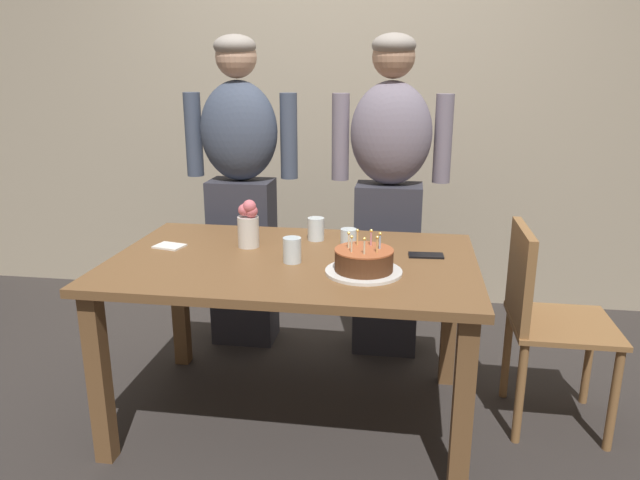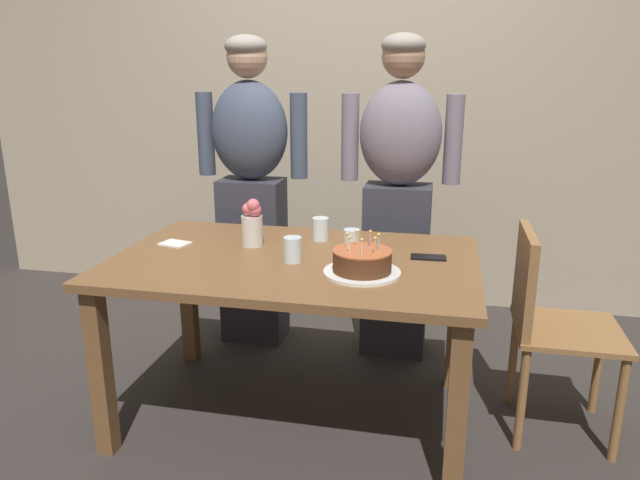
{
  "view_description": "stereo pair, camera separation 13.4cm",
  "coord_description": "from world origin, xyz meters",
  "views": [
    {
      "loc": [
        0.46,
        -2.28,
        1.49
      ],
      "look_at": [
        0.12,
        -0.06,
        0.84
      ],
      "focal_mm": 33.23,
      "sensor_mm": 36.0,
      "label": 1
    },
    {
      "loc": [
        0.6,
        -2.26,
        1.49
      ],
      "look_at": [
        0.12,
        -0.06,
        0.84
      ],
      "focal_mm": 33.23,
      "sensor_mm": 36.0,
      "label": 2
    }
  ],
  "objects": [
    {
      "name": "napkin_stack",
      "position": [
        -0.57,
        0.08,
        0.74
      ],
      "size": [
        0.14,
        0.12,
        0.01
      ],
      "primitive_type": "cube",
      "rotation": [
        0.0,
        0.0,
        -0.23
      ],
      "color": "white",
      "rests_on": "dining_table"
    },
    {
      "name": "dining_chair",
      "position": [
        1.03,
        0.13,
        0.52
      ],
      "size": [
        0.42,
        0.42,
        0.87
      ],
      "rotation": [
        0.0,
        0.0,
        1.57
      ],
      "color": "olive",
      "rests_on": "ground_plane"
    },
    {
      "name": "birthday_cake",
      "position": [
        0.3,
        -0.14,
        0.78
      ],
      "size": [
        0.3,
        0.3,
        0.16
      ],
      "color": "white",
      "rests_on": "dining_table"
    },
    {
      "name": "water_glass_near",
      "position": [
        0.21,
        0.18,
        0.78
      ],
      "size": [
        0.07,
        0.07,
        0.09
      ],
      "primitive_type": "cylinder",
      "color": "silver",
      "rests_on": "dining_table"
    },
    {
      "name": "cell_phone",
      "position": [
        0.54,
        0.11,
        0.74
      ],
      "size": [
        0.15,
        0.08,
        0.01
      ],
      "primitive_type": "cube",
      "rotation": [
        0.0,
        0.0,
        0.05
      ],
      "color": "black",
      "rests_on": "dining_table"
    },
    {
      "name": "person_man_bearded",
      "position": [
        -0.43,
        0.74,
        0.87
      ],
      "size": [
        0.61,
        0.27,
        1.66
      ],
      "rotation": [
        0.0,
        0.0,
        3.14
      ],
      "color": "#33333D",
      "rests_on": "ground_plane"
    },
    {
      "name": "dining_table",
      "position": [
        0.0,
        0.0,
        0.64
      ],
      "size": [
        1.5,
        0.96,
        0.74
      ],
      "color": "brown",
      "rests_on": "ground_plane"
    },
    {
      "name": "flower_vase",
      "position": [
        -0.22,
        0.13,
        0.84
      ],
      "size": [
        0.09,
        0.09,
        0.21
      ],
      "color": "silver",
      "rests_on": "dining_table"
    },
    {
      "name": "water_glass_side",
      "position": [
        0.05,
        0.29,
        0.79
      ],
      "size": [
        0.08,
        0.08,
        0.1
      ],
      "primitive_type": "cylinder",
      "color": "silver",
      "rests_on": "dining_table"
    },
    {
      "name": "water_glass_far",
      "position": [
        0.01,
        -0.05,
        0.79
      ],
      "size": [
        0.07,
        0.07,
        0.1
      ],
      "primitive_type": "cylinder",
      "color": "silver",
      "rests_on": "dining_table"
    },
    {
      "name": "ground_plane",
      "position": [
        0.0,
        0.0,
        0.0
      ],
      "size": [
        10.0,
        10.0,
        0.0
      ],
      "primitive_type": "plane",
      "color": "#332D2B"
    },
    {
      "name": "person_woman_cardigan",
      "position": [
        0.36,
        0.74,
        0.87
      ],
      "size": [
        0.61,
        0.27,
        1.66
      ],
      "rotation": [
        0.0,
        0.0,
        3.14
      ],
      "color": "#33333D",
      "rests_on": "ground_plane"
    },
    {
      "name": "back_wall",
      "position": [
        0.0,
        1.55,
        1.3
      ],
      "size": [
        5.2,
        0.1,
        2.6
      ],
      "primitive_type": "cube",
      "color": "tan",
      "rests_on": "ground_plane"
    }
  ]
}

